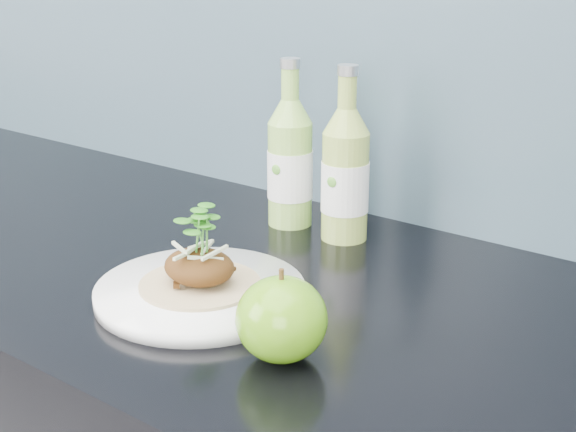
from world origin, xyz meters
name	(u,v)px	position (x,y,z in m)	size (l,w,h in m)	color
dinner_plate	(200,292)	(-0.01, 1.61, 0.91)	(0.29, 0.29, 0.02)	white
pork_taco	(199,263)	(-0.01, 1.61, 0.94)	(0.14, 0.14, 0.09)	tan
green_apple	(282,319)	(0.15, 1.56, 0.94)	(0.10, 0.10, 0.09)	#46840E
cider_bottle_left	(290,163)	(-0.08, 1.87, 0.99)	(0.08, 0.08, 0.24)	#92C753
cider_bottle_right	(345,175)	(0.02, 1.87, 0.99)	(0.08, 0.08, 0.24)	#9CB84C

